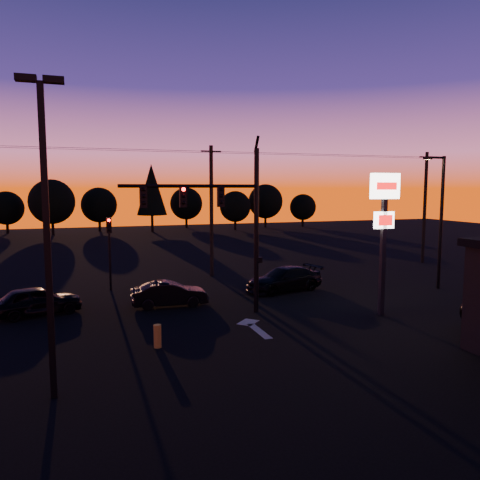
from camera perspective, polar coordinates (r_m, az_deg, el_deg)
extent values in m
plane|color=black|center=(19.37, 2.04, -12.03)|extent=(120.00, 120.00, 0.00)
cube|color=beige|center=(20.42, 2.36, -11.03)|extent=(0.35, 2.20, 0.01)
cube|color=beige|center=(21.68, 0.99, -9.99)|extent=(1.20, 1.20, 0.01)
cylinder|color=black|center=(22.75, 2.01, 1.03)|extent=(0.24, 0.24, 8.00)
cylinder|color=black|center=(22.75, 2.05, 11.63)|extent=(0.14, 0.52, 0.76)
cylinder|color=black|center=(21.71, -6.06, 6.56)|extent=(6.50, 0.16, 0.16)
cube|color=black|center=(22.08, -2.36, 5.29)|extent=(0.32, 0.22, 0.95)
sphere|color=black|center=(21.95, -2.27, 6.20)|extent=(0.18, 0.18, 0.18)
sphere|color=black|center=(21.95, -2.26, 5.42)|extent=(0.18, 0.18, 0.18)
sphere|color=black|center=(21.96, -2.26, 4.63)|extent=(0.18, 0.18, 0.18)
cube|color=black|center=(21.63, -6.95, 5.23)|extent=(0.32, 0.22, 0.95)
sphere|color=#FF0705|center=(21.50, -6.89, 6.16)|extent=(0.18, 0.18, 0.18)
sphere|color=black|center=(21.51, -6.88, 5.36)|extent=(0.18, 0.18, 0.18)
sphere|color=black|center=(21.51, -6.87, 4.56)|extent=(0.18, 0.18, 0.18)
cube|color=black|center=(21.33, -11.71, 5.13)|extent=(0.32, 0.22, 0.95)
sphere|color=black|center=(21.20, -11.68, 6.07)|extent=(0.18, 0.18, 0.18)
sphere|color=black|center=(21.20, -11.66, 5.26)|extent=(0.18, 0.18, 0.18)
sphere|color=black|center=(21.21, -11.65, 4.45)|extent=(0.18, 0.18, 0.18)
cube|color=black|center=(22.99, 2.41, -2.43)|extent=(0.22, 0.18, 0.28)
cylinder|color=black|center=(29.02, -15.57, -2.42)|extent=(0.14, 0.14, 3.60)
cube|color=black|center=(28.79, -15.69, 1.71)|extent=(0.30, 0.20, 0.90)
sphere|color=#FF0705|center=(28.64, -15.70, 2.33)|extent=(0.18, 0.18, 0.18)
sphere|color=black|center=(28.66, -15.68, 1.77)|extent=(0.18, 0.18, 0.18)
sphere|color=black|center=(28.69, -15.67, 1.22)|extent=(0.18, 0.18, 0.18)
cube|color=black|center=(14.28, -22.43, -0.57)|extent=(0.18, 0.18, 9.00)
cube|color=black|center=(14.52, -24.66, 17.51)|extent=(0.55, 0.30, 0.18)
cube|color=black|center=(14.47, -21.77, 17.67)|extent=(0.55, 0.30, 0.18)
cube|color=black|center=(23.27, 17.02, -1.10)|extent=(0.22, 0.22, 6.40)
cube|color=white|center=(23.09, 17.27, 6.30)|extent=(1.50, 0.25, 1.20)
cube|color=red|center=(22.97, 17.47, 6.29)|extent=(1.10, 0.02, 0.35)
cube|color=white|center=(23.13, 17.14, 2.34)|extent=(1.00, 0.22, 0.80)
cube|color=red|center=(23.03, 17.33, 2.31)|extent=(0.75, 0.02, 0.50)
cylinder|color=black|center=(30.69, 23.30, 1.89)|extent=(0.20, 0.20, 8.00)
cylinder|color=black|center=(30.27, 22.78, 9.25)|extent=(1.20, 0.14, 0.14)
cube|color=black|center=(29.88, 21.90, 9.24)|extent=(0.50, 0.22, 0.14)
plane|color=#FFB759|center=(29.87, 21.90, 9.09)|extent=(0.35, 0.35, 0.00)
cylinder|color=black|center=(32.36, -3.50, 3.48)|extent=(0.26, 0.26, 9.00)
cube|color=black|center=(32.42, -3.55, 10.74)|extent=(1.40, 0.10, 0.10)
cylinder|color=black|center=(41.00, 21.59, 3.65)|extent=(0.26, 0.26, 9.00)
cube|color=black|center=(41.04, 21.83, 9.37)|extent=(1.40, 0.10, 0.10)
cylinder|color=black|center=(30.66, -19.96, 10.54)|extent=(18.00, 0.02, 0.02)
cylinder|color=black|center=(31.26, -19.95, 10.54)|extent=(18.00, 0.02, 0.02)
cylinder|color=black|center=(31.86, -19.93, 10.37)|extent=(18.00, 0.02, 0.02)
cylinder|color=black|center=(35.35, 11.16, 10.19)|extent=(18.00, 0.02, 0.02)
cylinder|color=black|center=(35.87, 10.68, 10.22)|extent=(18.00, 0.02, 0.02)
cylinder|color=black|center=(36.39, 10.20, 10.09)|extent=(18.00, 0.02, 0.02)
cylinder|color=#C58426|center=(18.58, -10.02, -11.47)|extent=(0.30, 0.30, 0.90)
cylinder|color=black|center=(70.99, -26.48, 1.29)|extent=(0.36, 0.36, 1.38)
sphere|color=black|center=(70.84, -26.59, 3.50)|extent=(4.54, 4.54, 4.54)
cylinder|color=black|center=(65.46, -21.84, 1.29)|extent=(0.36, 0.36, 1.75)
sphere|color=black|center=(65.27, -21.97, 4.35)|extent=(5.77, 5.78, 5.78)
cylinder|color=black|center=(69.41, -16.73, 1.64)|extent=(0.36, 0.36, 1.50)
sphere|color=black|center=(69.25, -16.81, 4.11)|extent=(4.95, 4.95, 4.95)
cylinder|color=black|center=(67.03, -10.65, 2.01)|extent=(0.36, 0.36, 2.38)
cone|color=black|center=(66.85, -10.73, 6.08)|extent=(4.18, 4.18, 7.12)
cylinder|color=black|center=(73.04, -6.54, 2.08)|extent=(0.36, 0.36, 1.50)
sphere|color=black|center=(72.89, -6.57, 4.43)|extent=(4.95, 4.95, 4.95)
cylinder|color=black|center=(68.86, -0.58, 1.82)|extent=(0.36, 0.36, 1.38)
sphere|color=black|center=(68.70, -0.58, 4.10)|extent=(4.54, 4.54, 4.54)
cylinder|color=black|center=(73.72, 3.12, 2.20)|extent=(0.36, 0.36, 1.62)
sphere|color=black|center=(73.56, 3.13, 4.73)|extent=(5.36, 5.36, 5.36)
cylinder|color=black|center=(75.29, 7.64, 2.10)|extent=(0.36, 0.36, 1.25)
sphere|color=black|center=(75.15, 7.67, 4.00)|extent=(4.12, 4.12, 4.12)
imported|color=black|center=(24.75, -23.55, -6.80)|extent=(4.42, 2.69, 1.41)
imported|color=black|center=(24.66, -8.58, -6.52)|extent=(3.96, 1.51, 1.29)
imported|color=black|center=(28.10, 5.40, -4.77)|extent=(5.18, 3.01, 1.41)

